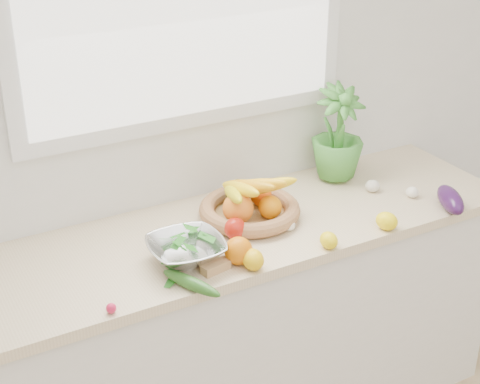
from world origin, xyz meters
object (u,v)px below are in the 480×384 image
apple (235,229)px  cucumber (191,283)px  eggplant (450,200)px  fruit_basket (249,205)px  potted_herb (338,132)px  colander_with_spinach (186,246)px

apple → cucumber: size_ratio=0.33×
eggplant → cucumber: size_ratio=0.87×
apple → fruit_basket: (0.12, 0.11, 0.01)m
cucumber → fruit_basket: fruit_basket is taller
apple → eggplant: 0.84m
potted_herb → colander_with_spinach: potted_herb is taller
eggplant → fruit_basket: size_ratio=0.42×
colander_with_spinach → eggplant: bearing=-7.4°
eggplant → potted_herb: size_ratio=0.54×
apple → colander_with_spinach: bearing=-163.4°
eggplant → potted_herb: 0.51m
eggplant → fruit_basket: 0.76m
cucumber → potted_herb: (0.87, 0.44, 0.18)m
apple → eggplant: (0.81, -0.20, 0.00)m
eggplant → colander_with_spinach: size_ratio=0.76×
eggplant → potted_herb: bearing=116.9°
potted_herb → eggplant: bearing=-63.1°
cucumber → colander_with_spinach: colander_with_spinach is taller
cucumber → colander_with_spinach: 0.16m
apple → eggplant: size_ratio=0.38×
eggplant → cucumber: bearing=-179.3°
eggplant → colander_with_spinach: 1.04m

